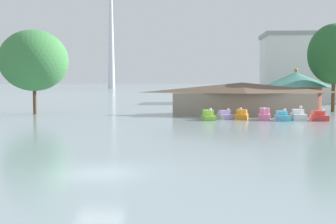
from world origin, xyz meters
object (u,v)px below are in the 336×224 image
(pedal_boat_lime, at_px, (209,116))
(pedal_boat_red, at_px, (319,117))
(shoreline_tree_right, at_px, (334,54))
(shoreline_tree_tall_left, at_px, (34,61))
(boathouse, at_px, (242,98))
(pedal_boat_orange, at_px, (242,115))
(pedal_boat_white, at_px, (298,116))
(background_building_block, at_px, (334,68))
(green_roof_pavilion, at_px, (296,88))
(pedal_boat_lavender, at_px, (225,115))
(distant_broadcast_tower, at_px, (111,1))
(pedal_boat_cyan, at_px, (282,117))
(pedal_boat_pink, at_px, (264,115))

(pedal_boat_lime, distance_m, pedal_boat_red, 13.65)
(pedal_boat_lime, distance_m, shoreline_tree_right, 26.96)
(pedal_boat_lime, distance_m, shoreline_tree_tall_left, 27.54)
(boathouse, distance_m, shoreline_tree_right, 18.00)
(pedal_boat_lime, distance_m, pedal_boat_orange, 4.48)
(pedal_boat_white, xyz_separation_m, background_building_block, (20.41, 50.21, 7.64))
(boathouse, relative_size, green_roof_pavilion, 1.74)
(pedal_boat_lavender, xyz_separation_m, distant_broadcast_tower, (-63.18, 245.12, 61.53))
(pedal_boat_lime, relative_size, pedal_boat_cyan, 1.16)
(pedal_boat_pink, xyz_separation_m, pedal_boat_red, (6.59, -0.69, -0.09))
(shoreline_tree_tall_left, relative_size, distant_broadcast_tower, 0.08)
(pedal_boat_lavender, distance_m, pedal_boat_orange, 2.15)
(distant_broadcast_tower, bearing_deg, pedal_boat_pink, -74.56)
(pedal_boat_orange, relative_size, pedal_boat_cyan, 0.99)
(pedal_boat_lavender, bearing_deg, pedal_boat_pink, 56.25)
(pedal_boat_white, relative_size, boathouse, 0.13)
(pedal_boat_red, bearing_deg, pedal_boat_lavender, -109.40)
(pedal_boat_lime, relative_size, shoreline_tree_right, 0.22)
(pedal_boat_orange, distance_m, background_building_block, 57.13)
(pedal_boat_red, distance_m, shoreline_tree_right, 19.09)
(pedal_boat_red, relative_size, shoreline_tree_right, 0.17)
(pedal_boat_pink, bearing_deg, shoreline_tree_tall_left, -90.72)
(green_roof_pavilion, xyz_separation_m, background_building_block, (16.05, 29.94, 4.39))
(background_building_block, bearing_deg, pedal_boat_red, -109.51)
(pedal_boat_orange, relative_size, pedal_boat_red, 1.07)
(green_roof_pavilion, bearing_deg, pedal_boat_red, -95.48)
(pedal_boat_red, distance_m, boathouse, 12.37)
(shoreline_tree_tall_left, bearing_deg, pedal_boat_pink, -12.41)
(shoreline_tree_tall_left, xyz_separation_m, shoreline_tree_right, (45.71, 7.79, 1.29))
(pedal_boat_orange, relative_size, pedal_boat_pink, 0.87)
(pedal_boat_lime, xyz_separation_m, shoreline_tree_right, (20.32, 15.44, 8.71))
(pedal_boat_pink, height_order, boathouse, boathouse)
(boathouse, distance_m, distant_broadcast_tower, 254.37)
(pedal_boat_orange, xyz_separation_m, green_roof_pavilion, (11.39, 19.57, 3.31))
(background_building_block, xyz_separation_m, distant_broadcast_tower, (-92.72, 196.04, 53.77))
(pedal_boat_lavender, distance_m, boathouse, 7.69)
(pedal_boat_orange, relative_size, distant_broadcast_tower, 0.02)
(pedal_boat_pink, bearing_deg, background_building_block, 165.58)
(distant_broadcast_tower, bearing_deg, pedal_boat_white, -73.64)
(pedal_boat_lavender, distance_m, pedal_boat_white, 9.20)
(pedal_boat_cyan, height_order, pedal_boat_red, pedal_boat_cyan)
(pedal_boat_orange, bearing_deg, pedal_boat_pink, 87.88)
(pedal_boat_pink, height_order, distant_broadcast_tower, distant_broadcast_tower)
(pedal_boat_red, xyz_separation_m, green_roof_pavilion, (2.02, 21.06, 3.30))
(pedal_boat_orange, xyz_separation_m, pedal_boat_white, (7.03, -0.70, 0.06))
(shoreline_tree_tall_left, bearing_deg, shoreline_tree_right, 9.67)
(pedal_boat_lime, distance_m, pedal_boat_pink, 7.08)
(pedal_boat_lime, distance_m, background_building_block, 60.40)
(distant_broadcast_tower, bearing_deg, boathouse, -74.50)
(pedal_boat_red, distance_m, background_building_block, 54.65)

